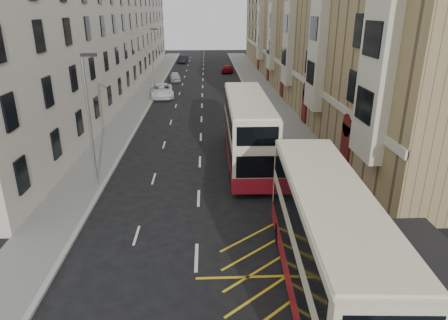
{
  "coord_description": "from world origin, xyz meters",
  "views": [
    {
      "loc": [
        0.58,
        -11.24,
        10.48
      ],
      "look_at": [
        1.47,
        9.23,
        2.68
      ],
      "focal_mm": 32.0,
      "sensor_mm": 36.0,
      "label": 1
    }
  ],
  "objects_px": {
    "double_decker_front": "(326,244)",
    "double_decker_rear": "(247,130)",
    "white_van": "(162,91)",
    "car_silver": "(175,77)",
    "car_dark": "(183,59)",
    "bus_shelter": "(440,273)",
    "pedestrian_far": "(336,231)",
    "street_lamp_far": "(153,57)",
    "car_red": "(228,69)",
    "pedestrian_mid": "(430,278)",
    "street_lamp_near": "(90,114)"
  },
  "relations": [
    {
      "from": "white_van",
      "to": "double_decker_rear",
      "type": "bearing_deg",
      "value": -77.76
    },
    {
      "from": "double_decker_front",
      "to": "car_silver",
      "type": "relative_size",
      "value": 2.91
    },
    {
      "from": "street_lamp_near",
      "to": "double_decker_front",
      "type": "bearing_deg",
      "value": -43.8
    },
    {
      "from": "pedestrian_far",
      "to": "car_dark",
      "type": "relative_size",
      "value": 0.38
    },
    {
      "from": "pedestrian_far",
      "to": "car_red",
      "type": "bearing_deg",
      "value": -55.74
    },
    {
      "from": "car_silver",
      "to": "double_decker_front",
      "type": "bearing_deg",
      "value": -85.99
    },
    {
      "from": "bus_shelter",
      "to": "pedestrian_mid",
      "type": "relative_size",
      "value": 2.72
    },
    {
      "from": "bus_shelter",
      "to": "pedestrian_far",
      "type": "height_order",
      "value": "bus_shelter"
    },
    {
      "from": "pedestrian_far",
      "to": "white_van",
      "type": "xyz_separation_m",
      "value": [
        -11.4,
        34.67,
        -0.18
      ]
    },
    {
      "from": "pedestrian_mid",
      "to": "car_red",
      "type": "height_order",
      "value": "pedestrian_mid"
    },
    {
      "from": "street_lamp_far",
      "to": "car_silver",
      "type": "bearing_deg",
      "value": 76.41
    },
    {
      "from": "street_lamp_near",
      "to": "car_dark",
      "type": "height_order",
      "value": "street_lamp_near"
    },
    {
      "from": "pedestrian_mid",
      "to": "street_lamp_far",
      "type": "bearing_deg",
      "value": 101.44
    },
    {
      "from": "car_red",
      "to": "double_decker_front",
      "type": "bearing_deg",
      "value": 99.29
    },
    {
      "from": "double_decker_rear",
      "to": "pedestrian_far",
      "type": "xyz_separation_m",
      "value": [
        2.96,
        -11.36,
        -1.45
      ]
    },
    {
      "from": "white_van",
      "to": "car_silver",
      "type": "xyz_separation_m",
      "value": [
        0.79,
        11.72,
        -0.14
      ]
    },
    {
      "from": "bus_shelter",
      "to": "street_lamp_near",
      "type": "xyz_separation_m",
      "value": [
        -14.69,
        12.39,
        2.5
      ]
    },
    {
      "from": "bus_shelter",
      "to": "street_lamp_far",
      "type": "distance_m",
      "value": 44.94
    },
    {
      "from": "bus_shelter",
      "to": "car_dark",
      "type": "bearing_deg",
      "value": 99.73
    },
    {
      "from": "double_decker_front",
      "to": "double_decker_rear",
      "type": "relative_size",
      "value": 0.96
    },
    {
      "from": "street_lamp_far",
      "to": "car_red",
      "type": "distance_m",
      "value": 20.65
    },
    {
      "from": "double_decker_rear",
      "to": "car_silver",
      "type": "relative_size",
      "value": 3.02
    },
    {
      "from": "pedestrian_mid",
      "to": "white_van",
      "type": "bearing_deg",
      "value": 101.21
    },
    {
      "from": "bus_shelter",
      "to": "pedestrian_far",
      "type": "xyz_separation_m",
      "value": [
        -1.99,
        4.67,
        -1.13
      ]
    },
    {
      "from": "bus_shelter",
      "to": "car_silver",
      "type": "xyz_separation_m",
      "value": [
        -12.6,
        51.07,
        -1.45
      ]
    },
    {
      "from": "double_decker_rear",
      "to": "double_decker_front",
      "type": "bearing_deg",
      "value": -83.58
    },
    {
      "from": "double_decker_rear",
      "to": "car_red",
      "type": "xyz_separation_m",
      "value": [
        0.87,
        43.62,
        -1.81
      ]
    },
    {
      "from": "double_decker_rear",
      "to": "car_dark",
      "type": "height_order",
      "value": "double_decker_rear"
    },
    {
      "from": "double_decker_rear",
      "to": "bus_shelter",
      "type": "bearing_deg",
      "value": -72.3
    },
    {
      "from": "white_van",
      "to": "car_silver",
      "type": "relative_size",
      "value": 1.47
    },
    {
      "from": "white_van",
      "to": "car_red",
      "type": "xyz_separation_m",
      "value": [
        9.31,
        20.31,
        -0.17
      ]
    },
    {
      "from": "bus_shelter",
      "to": "white_van",
      "type": "bearing_deg",
      "value": 108.8
    },
    {
      "from": "white_van",
      "to": "car_silver",
      "type": "bearing_deg",
      "value": 78.45
    },
    {
      "from": "double_decker_front",
      "to": "bus_shelter",
      "type": "bearing_deg",
      "value": -22.02
    },
    {
      "from": "double_decker_front",
      "to": "car_dark",
      "type": "height_order",
      "value": "double_decker_front"
    },
    {
      "from": "car_dark",
      "to": "pedestrian_far",
      "type": "bearing_deg",
      "value": -75.92
    },
    {
      "from": "street_lamp_far",
      "to": "car_red",
      "type": "bearing_deg",
      "value": 58.41
    },
    {
      "from": "bus_shelter",
      "to": "street_lamp_near",
      "type": "relative_size",
      "value": 0.53
    },
    {
      "from": "street_lamp_far",
      "to": "white_van",
      "type": "bearing_deg",
      "value": -66.86
    },
    {
      "from": "street_lamp_near",
      "to": "car_dark",
      "type": "relative_size",
      "value": 1.75
    },
    {
      "from": "street_lamp_far",
      "to": "street_lamp_near",
      "type": "bearing_deg",
      "value": -90.0
    },
    {
      "from": "double_decker_rear",
      "to": "car_dark",
      "type": "bearing_deg",
      "value": 98.11
    },
    {
      "from": "street_lamp_near",
      "to": "white_van",
      "type": "relative_size",
      "value": 1.35
    },
    {
      "from": "pedestrian_mid",
      "to": "car_silver",
      "type": "relative_size",
      "value": 0.39
    },
    {
      "from": "bus_shelter",
      "to": "white_van",
      "type": "xyz_separation_m",
      "value": [
        -13.39,
        39.35,
        -1.31
      ]
    },
    {
      "from": "car_dark",
      "to": "car_silver",
      "type": "bearing_deg",
      "value": -84.81
    },
    {
      "from": "double_decker_front",
      "to": "double_decker_rear",
      "type": "bearing_deg",
      "value": 98.97
    },
    {
      "from": "pedestrian_mid",
      "to": "car_red",
      "type": "bearing_deg",
      "value": 85.62
    },
    {
      "from": "pedestrian_mid",
      "to": "bus_shelter",
      "type": "bearing_deg",
      "value": -122.7
    },
    {
      "from": "car_silver",
      "to": "car_dark",
      "type": "distance_m",
      "value": 22.09
    }
  ]
}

